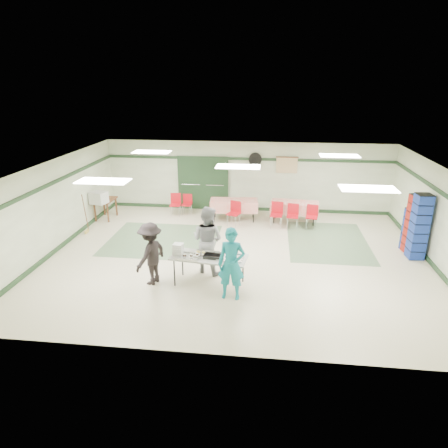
# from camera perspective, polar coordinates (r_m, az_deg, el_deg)

# --- Properties ---
(floor) EXTENTS (11.00, 11.00, 0.00)m
(floor) POSITION_cam_1_polar(r_m,az_deg,el_deg) (11.82, 1.87, -4.63)
(floor) COLOR beige
(floor) RESTS_ON ground
(ceiling) EXTENTS (11.00, 11.00, 0.00)m
(ceiling) POSITION_cam_1_polar(r_m,az_deg,el_deg) (10.97, 2.03, 8.30)
(ceiling) COLOR silver
(ceiling) RESTS_ON wall_back
(wall_back) EXTENTS (11.00, 0.00, 11.00)m
(wall_back) POSITION_cam_1_polar(r_m,az_deg,el_deg) (15.65, 3.32, 6.76)
(wall_back) COLOR silver
(wall_back) RESTS_ON floor
(wall_front) EXTENTS (11.00, 0.00, 11.00)m
(wall_front) POSITION_cam_1_polar(r_m,az_deg,el_deg) (7.21, -1.05, -9.67)
(wall_front) COLOR silver
(wall_front) RESTS_ON floor
(wall_left) EXTENTS (0.00, 9.00, 9.00)m
(wall_left) POSITION_cam_1_polar(r_m,az_deg,el_deg) (12.95, -23.11, 2.34)
(wall_left) COLOR silver
(wall_left) RESTS_ON floor
(wall_right) EXTENTS (0.00, 9.00, 9.00)m
(wall_right) POSITION_cam_1_polar(r_m,az_deg,el_deg) (12.21, 28.62, 0.47)
(wall_right) COLOR silver
(wall_right) RESTS_ON floor
(trim_back) EXTENTS (11.00, 0.06, 0.10)m
(trim_back) POSITION_cam_1_polar(r_m,az_deg,el_deg) (15.47, 3.37, 9.26)
(trim_back) COLOR #1E3820
(trim_back) RESTS_ON wall_back
(baseboard_back) EXTENTS (11.00, 0.06, 0.12)m
(baseboard_back) POSITION_cam_1_polar(r_m,az_deg,el_deg) (15.96, 3.22, 2.22)
(baseboard_back) COLOR #1E3820
(baseboard_back) RESTS_ON floor
(trim_left) EXTENTS (0.06, 9.00, 0.10)m
(trim_left) POSITION_cam_1_polar(r_m,az_deg,el_deg) (12.76, -23.41, 5.34)
(trim_left) COLOR #1E3820
(trim_left) RESTS_ON wall_back
(baseboard_left) EXTENTS (0.06, 9.00, 0.12)m
(baseboard_left) POSITION_cam_1_polar(r_m,az_deg,el_deg) (13.35, -22.25, -2.94)
(baseboard_left) COLOR #1E3820
(baseboard_left) RESTS_ON floor
(trim_right) EXTENTS (0.06, 9.00, 0.10)m
(trim_right) POSITION_cam_1_polar(r_m,az_deg,el_deg) (12.01, 29.04, 3.62)
(trim_right) COLOR #1E3820
(trim_right) RESTS_ON wall_back
(baseboard_right) EXTENTS (0.06, 9.00, 0.12)m
(baseboard_right) POSITION_cam_1_polar(r_m,az_deg,el_deg) (12.64, 27.54, -5.05)
(baseboard_right) COLOR #1E3820
(baseboard_right) RESTS_ON floor
(green_patch_a) EXTENTS (3.50, 3.00, 0.01)m
(green_patch_a) POSITION_cam_1_polar(r_m,az_deg,el_deg) (13.13, -8.70, -2.24)
(green_patch_a) COLOR #5D7D5B
(green_patch_a) RESTS_ON floor
(green_patch_b) EXTENTS (2.50, 3.50, 0.01)m
(green_patch_b) POSITION_cam_1_polar(r_m,az_deg,el_deg) (13.31, 14.54, -2.38)
(green_patch_b) COLOR #5D7D5B
(green_patch_b) RESTS_ON floor
(double_door_left) EXTENTS (0.90, 0.06, 2.10)m
(double_door_left) POSITION_cam_1_polar(r_m,az_deg,el_deg) (15.93, -4.68, 5.85)
(double_door_left) COLOR gray
(double_door_left) RESTS_ON floor
(double_door_right) EXTENTS (0.90, 0.06, 2.10)m
(double_door_right) POSITION_cam_1_polar(r_m,az_deg,el_deg) (15.78, -1.27, 5.78)
(double_door_right) COLOR gray
(double_door_right) RESTS_ON floor
(door_frame) EXTENTS (2.00, 0.03, 2.15)m
(door_frame) POSITION_cam_1_polar(r_m,az_deg,el_deg) (15.83, -3.01, 5.80)
(door_frame) COLOR #1E3820
(door_frame) RESTS_ON floor
(wall_fan) EXTENTS (0.50, 0.10, 0.50)m
(wall_fan) POSITION_cam_1_polar(r_m,az_deg,el_deg) (15.43, 4.49, 9.20)
(wall_fan) COLOR black
(wall_fan) RESTS_ON wall_back
(scroll_banner) EXTENTS (0.80, 0.02, 0.60)m
(scroll_banner) POSITION_cam_1_polar(r_m,az_deg,el_deg) (15.47, 8.96, 8.30)
(scroll_banner) COLOR beige
(scroll_banner) RESTS_ON wall_back
(serving_table) EXTENTS (1.96, 0.99, 0.76)m
(serving_table) POSITION_cam_1_polar(r_m,az_deg,el_deg) (10.00, -2.17, -4.89)
(serving_table) COLOR #A5A5A0
(serving_table) RESTS_ON floor
(sheet_tray_right) EXTENTS (0.68, 0.55, 0.02)m
(sheet_tray_right) POSITION_cam_1_polar(r_m,az_deg,el_deg) (9.87, 0.84, -4.85)
(sheet_tray_right) COLOR silver
(sheet_tray_right) RESTS_ON serving_table
(sheet_tray_mid) EXTENTS (0.66, 0.53, 0.02)m
(sheet_tray_mid) POSITION_cam_1_polar(r_m,az_deg,el_deg) (10.04, -2.54, -4.44)
(sheet_tray_mid) COLOR silver
(sheet_tray_mid) RESTS_ON serving_table
(sheet_tray_left) EXTENTS (0.63, 0.51, 0.02)m
(sheet_tray_left) POSITION_cam_1_polar(r_m,az_deg,el_deg) (9.97, -5.12, -4.68)
(sheet_tray_left) COLOR silver
(sheet_tray_left) RESTS_ON serving_table
(baking_pan) EXTENTS (0.48, 0.33, 0.08)m
(baking_pan) POSITION_cam_1_polar(r_m,az_deg,el_deg) (9.90, -1.60, -4.62)
(baking_pan) COLOR black
(baking_pan) RESTS_ON serving_table
(foam_box_stack) EXTENTS (0.26, 0.25, 0.27)m
(foam_box_stack) POSITION_cam_1_polar(r_m,az_deg,el_deg) (10.14, -6.56, -3.54)
(foam_box_stack) COLOR white
(foam_box_stack) RESTS_ON serving_table
(volunteer_teal) EXTENTS (0.66, 0.45, 1.76)m
(volunteer_teal) POSITION_cam_1_polar(r_m,az_deg,el_deg) (9.31, 1.07, -5.74)
(volunteer_teal) COLOR teal
(volunteer_teal) RESTS_ON floor
(volunteer_grey) EXTENTS (1.10, 0.99, 1.83)m
(volunteer_grey) POSITION_cam_1_polar(r_m,az_deg,el_deg) (10.57, -2.37, -2.28)
(volunteer_grey) COLOR gray
(volunteer_grey) RESTS_ON floor
(volunteer_dark) EXTENTS (0.93, 1.19, 1.62)m
(volunteer_dark) POSITION_cam_1_polar(r_m,az_deg,el_deg) (10.17, -10.43, -4.19)
(volunteer_dark) COLOR black
(volunteer_dark) RESTS_ON floor
(dining_table_a) EXTENTS (1.75, 0.91, 0.77)m
(dining_table_a) POSITION_cam_1_polar(r_m,az_deg,el_deg) (14.66, 10.04, 2.40)
(dining_table_a) COLOR red
(dining_table_a) RESTS_ON floor
(dining_table_b) EXTENTS (1.77, 0.89, 0.77)m
(dining_table_b) POSITION_cam_1_polar(r_m,az_deg,el_deg) (14.68, 1.43, 2.74)
(dining_table_b) COLOR red
(dining_table_b) RESTS_ON floor
(chair_a) EXTENTS (0.43, 0.43, 0.84)m
(chair_a) POSITION_cam_1_polar(r_m,az_deg,el_deg) (14.13, 9.80, 1.52)
(chair_a) COLOR #B50E1B
(chair_a) RESTS_ON floor
(chair_b) EXTENTS (0.47, 0.47, 0.89)m
(chair_b) POSITION_cam_1_polar(r_m,az_deg,el_deg) (14.10, 7.55, 1.73)
(chair_b) COLOR #B50E1B
(chair_b) RESTS_ON floor
(chair_c) EXTENTS (0.45, 0.45, 0.83)m
(chair_c) POSITION_cam_1_polar(r_m,az_deg,el_deg) (14.19, 12.46, 1.38)
(chair_c) COLOR #B50E1B
(chair_c) RESTS_ON floor
(chair_d) EXTENTS (0.52, 0.52, 0.87)m
(chair_d) POSITION_cam_1_polar(r_m,az_deg,el_deg) (14.14, 1.52, 1.90)
(chair_d) COLOR #B50E1B
(chair_d) RESTS_ON floor
(chair_loose_a) EXTENTS (0.36, 0.37, 0.77)m
(chair_loose_a) POSITION_cam_1_polar(r_m,az_deg,el_deg) (15.42, -5.28, 3.13)
(chair_loose_a) COLOR #B50E1B
(chair_loose_a) RESTS_ON floor
(chair_loose_b) EXTENTS (0.43, 0.43, 0.85)m
(chair_loose_b) POSITION_cam_1_polar(r_m,az_deg,el_deg) (15.32, -6.93, 3.13)
(chair_loose_b) COLOR #B50E1B
(chair_loose_b) RESTS_ON floor
(crate_stack_blue_a) EXTENTS (0.48, 0.48, 1.32)m
(crate_stack_blue_a) POSITION_cam_1_polar(r_m,az_deg,el_deg) (13.20, 25.19, -0.81)
(crate_stack_blue_a) COLOR navy
(crate_stack_blue_a) RESTS_ON floor
(crate_stack_red) EXTENTS (0.46, 0.46, 1.80)m
(crate_stack_red) POSITION_cam_1_polar(r_m,az_deg,el_deg) (13.02, 25.50, -0.02)
(crate_stack_red) COLOR maroon
(crate_stack_red) RESTS_ON floor
(crate_stack_blue_b) EXTENTS (0.45, 0.45, 1.93)m
(crate_stack_blue_b) POSITION_cam_1_polar(r_m,az_deg,el_deg) (12.63, 26.11, -0.37)
(crate_stack_blue_b) COLOR navy
(crate_stack_blue_b) RESTS_ON floor
(printer_table) EXTENTS (0.64, 0.96, 0.74)m
(printer_table) POSITION_cam_1_polar(r_m,az_deg,el_deg) (15.42, -16.62, 3.05)
(printer_table) COLOR brown
(printer_table) RESTS_ON floor
(office_printer) EXTENTS (0.63, 0.58, 0.42)m
(office_printer) POSITION_cam_1_polar(r_m,az_deg,el_deg) (14.90, -17.47, 3.61)
(office_printer) COLOR #B5B4B0
(office_printer) RESTS_ON printer_table
(broom) EXTENTS (0.06, 0.22, 1.34)m
(broom) POSITION_cam_1_polar(r_m,az_deg,el_deg) (14.16, -19.21, 1.49)
(broom) COLOR brown
(broom) RESTS_ON floor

